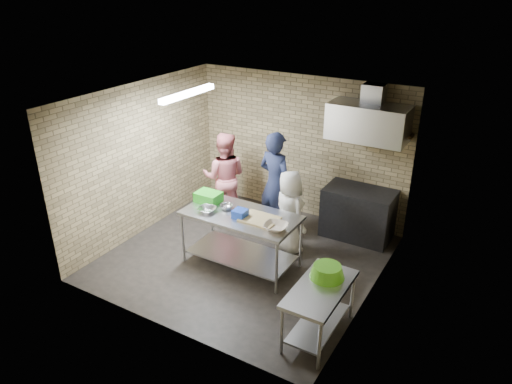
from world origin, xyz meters
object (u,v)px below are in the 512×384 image
blue_tub (240,214)px  man_navy (276,184)px  bottle_green (398,129)px  woman_white (289,212)px  green_basin (327,271)px  prep_table (241,239)px  green_crate (208,197)px  stove (358,213)px  bottle_red (374,124)px  woman_pink (225,177)px  side_counter (319,311)px

blue_tub → man_navy: 1.31m
bottle_green → woman_white: bottle_green is taller
green_basin → bottle_green: bottle_green is taller
green_basin → woman_white: (-1.27, 1.45, -0.11)m
prep_table → green_crate: bearing=170.3°
prep_table → man_navy: (-0.03, 1.20, 0.50)m
stove → blue_tub: size_ratio=5.94×
bottle_red → prep_table: bearing=-123.1°
stove → woman_pink: woman_pink is taller
green_crate → green_basin: 2.56m
green_crate → bottle_red: bearing=43.6°
side_counter → bottle_green: bearing=90.0°
stove → prep_table: bearing=-125.4°
prep_table → bottle_green: bottle_green is taller
stove → man_navy: bearing=-154.9°
blue_tub → stove: bearing=57.1°
side_counter → woman_white: 2.16m
man_navy → green_basin: bearing=146.4°
man_navy → woman_white: size_ratio=1.33×
bottle_red → woman_white: bearing=-124.6°
side_counter → blue_tub: bearing=154.3°
blue_tub → bottle_red: bottle_red is taller
green_crate → green_basin: green_crate is taller
blue_tub → bottle_green: (1.70, 2.17, 1.04)m
bottle_green → bottle_red: bearing=180.0°
green_basin → green_crate: bearing=162.0°
side_counter → woman_white: size_ratio=0.83×
man_navy → woman_white: man_navy is taller
green_crate → blue_tub: green_crate is taller
woman_pink → green_crate: bearing=86.1°
side_counter → woman_pink: size_ratio=0.70×
green_basin → bottle_green: (0.02, 2.74, 1.18)m
green_crate → man_navy: (0.67, 1.08, -0.03)m
stove → bottle_green: (0.45, 0.24, 1.57)m
woman_pink → side_counter: bearing=118.8°
stove → woman_pink: size_ratio=0.70×
prep_table → woman_white: woman_white is taller
bottle_green → side_counter: bearing=-90.0°
blue_tub → prep_table: bearing=116.6°
blue_tub → side_counter: bearing=-25.7°
green_crate → bottle_green: (2.45, 1.95, 1.03)m
prep_table → woman_pink: 1.68m
green_basin → man_navy: 2.58m
blue_tub → green_basin: size_ratio=0.44×
bottle_green → woman_pink: size_ratio=0.09×
green_basin → man_navy: man_navy is taller
bottle_red → woman_white: size_ratio=0.12×
bottle_red → green_basin: bearing=-82.1°
side_counter → stove: 2.79m
prep_table → woman_white: 0.95m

